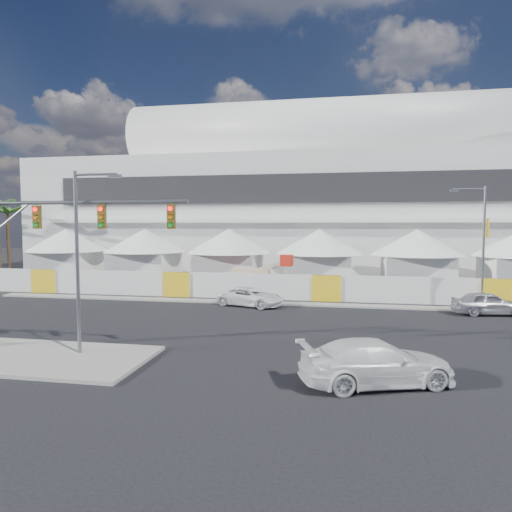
% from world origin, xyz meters
% --- Properties ---
extents(ground, '(160.00, 160.00, 0.00)m').
position_xyz_m(ground, '(0.00, 0.00, 0.00)').
color(ground, black).
rests_on(ground, ground).
extents(median_island, '(10.00, 5.00, 0.15)m').
position_xyz_m(median_island, '(-6.00, -3.00, 0.07)').
color(median_island, gray).
rests_on(median_island, ground).
extents(stadium, '(80.00, 24.80, 21.98)m').
position_xyz_m(stadium, '(8.71, 41.50, 9.45)').
color(stadium, silver).
rests_on(stadium, ground).
extents(tent_row, '(53.40, 8.40, 5.40)m').
position_xyz_m(tent_row, '(0.50, 24.00, 3.15)').
color(tent_row, white).
rests_on(tent_row, ground).
extents(hoarding_fence, '(70.00, 0.25, 2.00)m').
position_xyz_m(hoarding_fence, '(6.00, 14.50, 1.00)').
color(hoarding_fence, white).
rests_on(hoarding_fence, ground).
extents(palm_cluster, '(10.60, 10.60, 8.55)m').
position_xyz_m(palm_cluster, '(-33.46, 29.50, 6.88)').
color(palm_cluster, '#47331E').
rests_on(palm_cluster, ground).
extents(sedan_silver, '(2.30, 4.64, 1.52)m').
position_xyz_m(sedan_silver, '(16.51, 11.10, 0.76)').
color(sedan_silver, silver).
rests_on(sedan_silver, ground).
extents(pickup_curb, '(3.50, 5.22, 1.33)m').
position_xyz_m(pickup_curb, '(0.70, 11.40, 0.67)').
color(pickup_curb, white).
rests_on(pickup_curb, ground).
extents(pickup_near, '(4.09, 6.12, 1.65)m').
position_xyz_m(pickup_near, '(8.40, -3.52, 0.82)').
color(pickup_near, white).
rests_on(pickup_near, ground).
extents(lot_car_c, '(2.70, 5.19, 1.44)m').
position_xyz_m(lot_car_c, '(-15.48, 18.55, 0.72)').
color(lot_car_c, '#A8A7AC').
rests_on(lot_car_c, ground).
extents(traffic_mast, '(10.48, 0.74, 7.64)m').
position_xyz_m(traffic_mast, '(-7.26, -1.94, 4.41)').
color(traffic_mast, slate).
rests_on(traffic_mast, median_island).
extents(streetlight_median, '(2.22, 0.22, 8.04)m').
position_xyz_m(streetlight_median, '(-4.14, -2.21, 4.77)').
color(streetlight_median, slate).
rests_on(streetlight_median, median_island).
extents(streetlight_curb, '(2.49, 0.56, 8.42)m').
position_xyz_m(streetlight_curb, '(16.30, 12.50, 4.89)').
color(streetlight_curb, slate).
rests_on(streetlight_curb, ground).
extents(boom_lift, '(6.83, 2.36, 3.37)m').
position_xyz_m(boom_lift, '(-1.00, 17.91, 0.91)').
color(boom_lift, red).
rests_on(boom_lift, ground).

